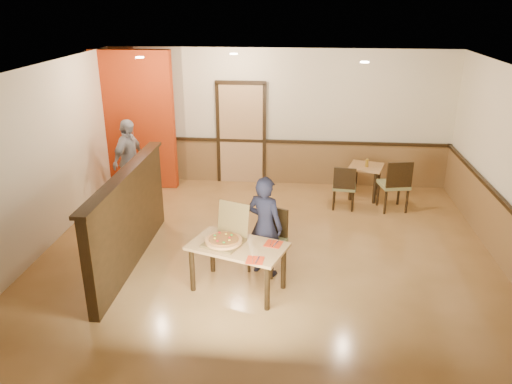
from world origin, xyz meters
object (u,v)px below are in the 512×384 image
passerby (129,161)px  condiment (367,163)px  side_chair_right (395,183)px  side_chair_left (344,186)px  main_table (238,252)px  diner_chair (269,237)px  diner (265,226)px  pizza_box (226,238)px  side_table (366,174)px

passerby → condiment: 4.57m
condiment → side_chair_right: bearing=-49.8°
side_chair_left → main_table: bearing=66.9°
diner_chair → side_chair_right: bearing=73.8°
diner → pizza_box: (-0.49, -0.42, -0.00)m
diner → passerby: 3.76m
main_table → diner_chair: 0.72m
main_table → pizza_box: (-0.17, 0.06, 0.17)m
side_chair_right → diner: bearing=36.3°
main_table → side_table: size_ratio=1.86×
main_table → side_chair_left: bearing=80.2°
side_chair_left → side_chair_right: 0.92m
side_chair_right → passerby: size_ratio=0.62×
diner → side_table: bearing=-95.3°
main_table → diner: diner is taller
diner_chair → side_chair_left: size_ratio=1.08×
side_chair_left → side_chair_right: size_ratio=0.85×
condiment → side_table: bearing=86.9°
side_chair_left → pizza_box: size_ratio=1.26×
diner_chair → pizza_box: size_ratio=1.37×
diner → condiment: (1.74, 3.01, 0.00)m
condiment → side_chair_left: bearing=-129.7°
diner_chair → diner: 0.28m
diner_chair → condiment: (1.69, 2.87, 0.24)m
diner_chair → passerby: (-2.86, 2.38, 0.30)m
diner_chair → side_chair_right: side_chair_right is taller
side_table → passerby: size_ratio=0.48×
main_table → side_table: bearing=78.8°
main_table → side_table: main_table is taller
side_table → diner: 3.55m
side_table → main_table: bearing=-120.2°
side_chair_left → pizza_box: 3.40m
passerby → pizza_box: bearing=-127.3°
diner → side_chair_left: bearing=-93.4°
side_chair_right → condiment: bearing=-61.6°
main_table → diner_chair: size_ratio=1.55×
diner → main_table: bearing=80.2°
diner_chair → condiment: 3.34m
diner_chair → side_chair_right: size_ratio=0.92×
pizza_box → diner_chair: bearing=66.4°
diner_chair → main_table: bearing=-95.0°
side_chair_right → condiment: 0.75m
condiment → pizza_box: bearing=-123.1°
side_table → passerby: (-4.55, -0.56, 0.31)m
main_table → pizza_box: size_ratio=2.11×
side_chair_right → passerby: passerby is taller
side_chair_left → pizza_box: pizza_box is taller
side_chair_left → diner: size_ratio=0.58×
passerby → pizza_box: (2.31, -2.93, -0.07)m
diner_chair → diner: (-0.06, -0.14, 0.23)m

